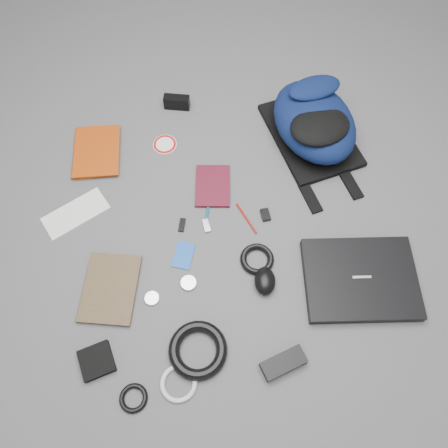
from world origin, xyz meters
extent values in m
plane|color=#4F4F51|center=(0.00, 0.00, 0.00)|extent=(4.00, 4.00, 0.00)
cube|color=black|center=(0.37, -0.27, 0.02)|extent=(0.39, 0.33, 0.03)
imported|color=#963108|center=(-0.47, 0.40, 0.01)|extent=(0.19, 0.24, 0.02)
imported|color=#9B770B|center=(-0.47, -0.12, 0.01)|extent=(0.22, 0.26, 0.02)
cube|color=white|center=(-0.48, 0.15, 0.00)|extent=(0.24, 0.18, 0.00)
cube|color=#400C18|center=(-0.01, 0.16, 0.01)|extent=(0.15, 0.19, 0.01)
cube|color=black|center=(-0.07, 0.54, 0.03)|extent=(0.10, 0.06, 0.05)
cylinder|color=white|center=(-0.14, 0.37, 0.00)|extent=(0.10, 0.10, 0.00)
cylinder|color=#0B5965|center=(-0.03, 0.09, 0.00)|extent=(0.06, 0.15, 0.01)
cylinder|color=maroon|center=(0.08, 0.01, 0.00)|extent=(0.05, 0.12, 0.01)
cube|color=#174EB0|center=(-0.15, -0.07, 0.00)|extent=(0.09, 0.11, 0.00)
cube|color=black|center=(-0.14, 0.03, 0.00)|extent=(0.03, 0.05, 0.01)
cube|color=#B4B4B6|center=(-0.06, 0.01, 0.00)|extent=(0.02, 0.05, 0.01)
cube|color=black|center=(0.14, 0.01, 0.01)|extent=(0.03, 0.04, 0.01)
ellipsoid|color=black|center=(0.08, -0.22, 0.02)|extent=(0.08, 0.10, 0.05)
cylinder|color=silver|center=(-0.27, -0.20, 0.01)|extent=(0.06, 0.06, 0.01)
cylinder|color=silver|center=(-0.15, -0.17, 0.01)|extent=(0.06, 0.06, 0.01)
torus|color=black|center=(0.08, -0.14, 0.01)|extent=(0.11, 0.11, 0.02)
cube|color=black|center=(0.07, -0.47, 0.02)|extent=(0.14, 0.08, 0.03)
torus|color=black|center=(-0.16, -0.38, 0.02)|extent=(0.22, 0.22, 0.03)
cube|color=black|center=(-0.45, -0.35, 0.01)|extent=(0.11, 0.11, 0.02)
torus|color=black|center=(-0.36, -0.47, 0.01)|extent=(0.10, 0.10, 0.01)
torus|color=silver|center=(-0.23, -0.46, 0.01)|extent=(0.11, 0.11, 0.01)
camera|label=1|loc=(-0.13, -0.63, 1.30)|focal=35.00mm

